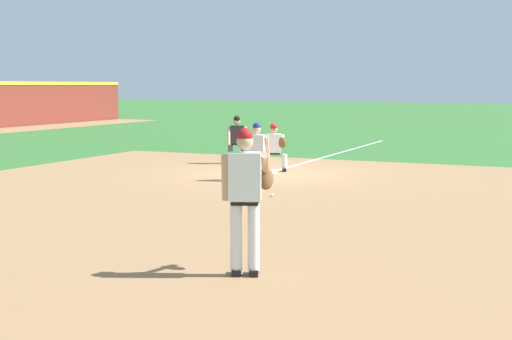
% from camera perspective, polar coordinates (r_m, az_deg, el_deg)
% --- Properties ---
extents(ground_plane, '(160.00, 160.00, 0.00)m').
position_cam_1_polar(ground_plane, '(19.29, 0.96, -0.28)').
color(ground_plane, '#336B2D').
extents(infield_dirt_patch, '(18.00, 18.00, 0.01)m').
position_cam_1_polar(infield_dirt_patch, '(14.13, 0.38, -2.88)').
color(infield_dirt_patch, '#9E754C').
rests_on(infield_dirt_patch, ground).
extents(foul_line_stripe, '(12.39, 0.10, 0.00)m').
position_cam_1_polar(foul_line_stripe, '(25.06, 6.58, 1.34)').
color(foul_line_stripe, white).
rests_on(foul_line_stripe, ground).
extents(first_base_bag, '(0.38, 0.38, 0.09)m').
position_cam_1_polar(first_base_bag, '(19.28, 0.96, -0.15)').
color(first_base_bag, white).
rests_on(first_base_bag, ground).
extents(baseball, '(0.07, 0.07, 0.07)m').
position_cam_1_polar(baseball, '(15.25, 1.31, -2.04)').
color(baseball, white).
rests_on(baseball, ground).
extents(pitcher, '(0.82, 0.60, 1.86)m').
position_cam_1_polar(pitcher, '(8.86, -0.78, -1.79)').
color(pitcher, black).
rests_on(pitcher, ground).
extents(first_baseman, '(0.85, 0.96, 1.34)m').
position_cam_1_polar(first_baseman, '(19.65, 1.48, 2.00)').
color(first_baseman, black).
rests_on(first_baseman, ground).
extents(baserunner, '(0.53, 0.65, 1.46)m').
position_cam_1_polar(baserunner, '(17.71, 0.05, 1.66)').
color(baserunner, black).
rests_on(baserunner, ground).
extents(umpire, '(0.60, 0.67, 1.46)m').
position_cam_1_polar(umpire, '(21.64, -1.53, 2.60)').
color(umpire, black).
rests_on(umpire, ground).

